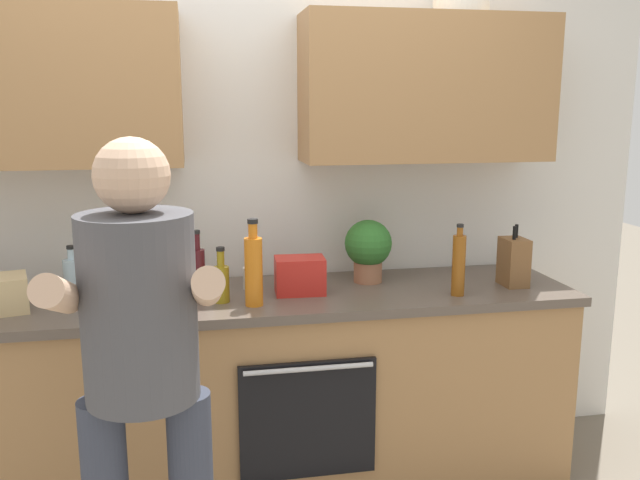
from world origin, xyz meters
name	(u,v)px	position (x,y,z in m)	size (l,w,h in m)	color
back_wall_unit	(242,152)	(0.00, 0.27, 1.49)	(4.00, 0.38, 2.50)	silver
counter	(253,392)	(0.00, 0.00, 0.45)	(2.84, 0.67, 0.90)	#A37547
person_standing	(142,359)	(-0.40, -0.82, 0.95)	(0.49, 0.45, 1.62)	#383D4C
bottle_juice	(253,269)	(0.00, -0.16, 1.05)	(0.07, 0.07, 0.36)	orange
bottle_water	(73,275)	(-0.75, 0.17, 0.98)	(0.08, 0.08, 0.21)	silver
bottle_syrup	(459,264)	(0.87, -0.18, 1.04)	(0.06, 0.06, 0.31)	#8C4C14
bottle_oil	(221,281)	(-0.13, -0.08, 0.99)	(0.07, 0.07, 0.23)	olive
bottle_wine	(198,273)	(-0.22, -0.04, 1.02)	(0.06, 0.06, 0.30)	#471419
cup_coffee	(252,278)	(0.01, 0.10, 0.95)	(0.08, 0.08, 0.10)	white
knife_block	(514,262)	(1.18, -0.07, 1.01)	(0.10, 0.14, 0.28)	brown
potted_herb	(368,247)	(0.55, 0.11, 1.06)	(0.22, 0.22, 0.29)	#9E6647
grocery_bag_rice	(153,276)	(-0.41, 0.08, 0.98)	(0.20, 0.19, 0.17)	beige
grocery_bag_bread	(6,294)	(-0.97, -0.05, 0.97)	(0.16, 0.18, 0.14)	tan
grocery_bag_crisps	(300,275)	(0.21, -0.01, 0.98)	(0.21, 0.15, 0.16)	red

